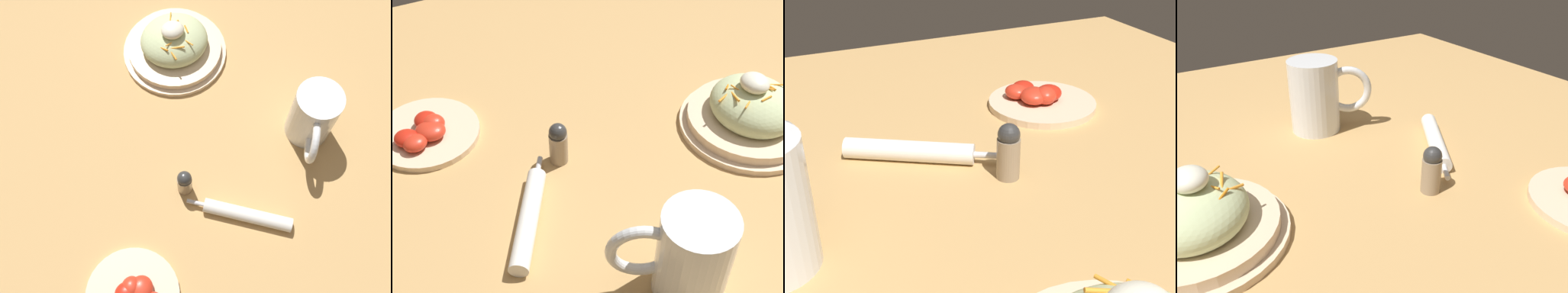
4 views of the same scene
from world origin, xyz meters
The scene contains 6 objects.
ground_plane centered at (0.00, 0.00, 0.00)m, with size 1.43×1.43×0.00m, color tan.
salad_plate centered at (0.02, -0.24, 0.03)m, with size 0.24×0.24×0.11m.
beer_mug centered at (-0.20, 0.04, 0.06)m, with size 0.10×0.15×0.14m.
napkin_roll centered at (0.00, 0.19, 0.01)m, with size 0.19×0.13×0.03m.
tomato_plate centered at (0.25, 0.27, 0.01)m, with size 0.18×0.18×0.04m.
salt_shaker centered at (0.10, 0.09, 0.04)m, with size 0.03×0.03×0.08m.
Camera 2 is at (-0.49, 0.34, 0.64)m, focal length 50.70 mm.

